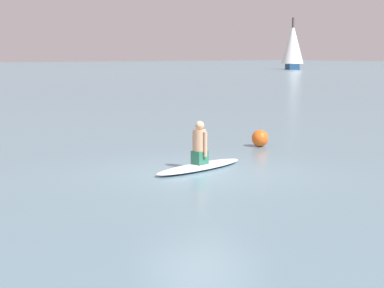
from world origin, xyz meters
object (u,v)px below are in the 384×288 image
(surfboard, at_px, (200,167))
(buoy_marker, at_px, (260,138))
(sailboat_far_right, at_px, (293,45))
(person_paddler, at_px, (200,145))

(surfboard, relative_size, buoy_marker, 5.56)
(sailboat_far_right, bearing_deg, surfboard, -10.80)
(surfboard, height_order, buoy_marker, buoy_marker)
(person_paddler, xyz_separation_m, buoy_marker, (-1.81, 3.62, -0.35))
(sailboat_far_right, xyz_separation_m, buoy_marker, (66.30, -68.74, -4.17))
(surfboard, distance_m, buoy_marker, 4.05)
(person_paddler, xyz_separation_m, sailboat_far_right, (-68.11, 72.36, 3.82))
(sailboat_far_right, relative_size, buoy_marker, 18.62)
(surfboard, xyz_separation_m, buoy_marker, (-1.81, 3.62, 0.19))
(person_paddler, bearing_deg, sailboat_far_right, -147.14)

